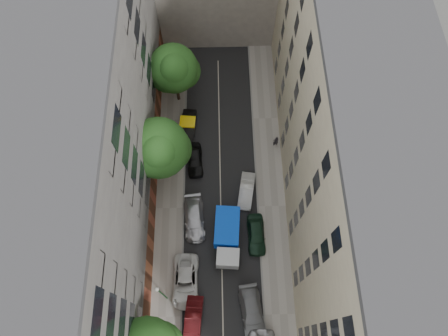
{
  "coord_description": "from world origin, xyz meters",
  "views": [
    {
      "loc": [
        0.06,
        -13.79,
        41.02
      ],
      "look_at": [
        0.39,
        1.97,
        6.0
      ],
      "focal_mm": 32.0,
      "sensor_mm": 36.0,
      "label": 1
    }
  ],
  "objects_px": {
    "tarp_truck": "(227,237)",
    "car_right_2": "(256,235)",
    "car_left_3": "(194,219)",
    "tree_mid": "(160,150)",
    "lamp_post": "(161,293)",
    "car_left_4": "(195,160)",
    "tree_far": "(174,70)",
    "car_right_3": "(246,191)",
    "car_left_5": "(188,127)",
    "car_left_2": "(186,281)",
    "car_left_1": "(193,320)",
    "car_right_1": "(252,312)",
    "pedestrian": "(276,141)"
  },
  "relations": [
    {
      "from": "car_left_2",
      "to": "tarp_truck",
      "type": "bearing_deg",
      "value": 45.57
    },
    {
      "from": "car_right_1",
      "to": "lamp_post",
      "type": "relative_size",
      "value": 0.76
    },
    {
      "from": "tree_far",
      "to": "pedestrian",
      "type": "height_order",
      "value": "tree_far"
    },
    {
      "from": "car_left_2",
      "to": "car_left_4",
      "type": "distance_m",
      "value": 13.22
    },
    {
      "from": "car_right_2",
      "to": "tree_far",
      "type": "xyz_separation_m",
      "value": [
        -8.37,
        17.16,
        5.01
      ]
    },
    {
      "from": "car_right_2",
      "to": "car_right_3",
      "type": "xyz_separation_m",
      "value": [
        -0.8,
        4.87,
        -0.06
      ]
    },
    {
      "from": "car_left_4",
      "to": "pedestrian",
      "type": "distance_m",
      "value": 9.42
    },
    {
      "from": "car_left_2",
      "to": "car_left_5",
      "type": "bearing_deg",
      "value": 90.76
    },
    {
      "from": "car_left_4",
      "to": "tree_far",
      "type": "height_order",
      "value": "tree_far"
    },
    {
      "from": "car_right_1",
      "to": "car_right_2",
      "type": "height_order",
      "value": "car_right_2"
    },
    {
      "from": "car_left_1",
      "to": "tree_far",
      "type": "relative_size",
      "value": 0.52
    },
    {
      "from": "car_right_2",
      "to": "pedestrian",
      "type": "xyz_separation_m",
      "value": [
        2.8,
        10.69,
        0.26
      ]
    },
    {
      "from": "pedestrian",
      "to": "tarp_truck",
      "type": "bearing_deg",
      "value": 53.18
    },
    {
      "from": "car_left_3",
      "to": "tree_mid",
      "type": "distance_m",
      "value": 8.23
    },
    {
      "from": "car_left_4",
      "to": "pedestrian",
      "type": "relative_size",
      "value": 2.45
    },
    {
      "from": "lamp_post",
      "to": "car_right_2",
      "type": "bearing_deg",
      "value": 33.63
    },
    {
      "from": "car_left_4",
      "to": "car_left_5",
      "type": "bearing_deg",
      "value": 96.87
    },
    {
      "from": "car_right_3",
      "to": "car_right_1",
      "type": "bearing_deg",
      "value": -80.44
    },
    {
      "from": "car_right_2",
      "to": "car_right_3",
      "type": "bearing_deg",
      "value": 98.09
    },
    {
      "from": "car_left_1",
      "to": "car_left_4",
      "type": "distance_m",
      "value": 16.8
    },
    {
      "from": "car_left_5",
      "to": "tree_far",
      "type": "height_order",
      "value": "tree_far"
    },
    {
      "from": "car_left_1",
      "to": "tree_mid",
      "type": "height_order",
      "value": "tree_mid"
    },
    {
      "from": "car_left_4",
      "to": "car_left_5",
      "type": "distance_m",
      "value": 4.31
    },
    {
      "from": "tarp_truck",
      "to": "lamp_post",
      "type": "relative_size",
      "value": 0.91
    },
    {
      "from": "car_left_3",
      "to": "tree_mid",
      "type": "bearing_deg",
      "value": 115.17
    },
    {
      "from": "car_right_1",
      "to": "car_right_3",
      "type": "height_order",
      "value": "car_right_1"
    },
    {
      "from": "tarp_truck",
      "to": "car_left_1",
      "type": "relative_size",
      "value": 1.36
    },
    {
      "from": "car_right_1",
      "to": "car_right_3",
      "type": "xyz_separation_m",
      "value": [
        0.0,
        12.4,
        -0.04
      ]
    },
    {
      "from": "tree_far",
      "to": "car_left_3",
      "type": "bearing_deg",
      "value": -82.65
    },
    {
      "from": "pedestrian",
      "to": "car_left_1",
      "type": "bearing_deg",
      "value": 54.82
    },
    {
      "from": "tarp_truck",
      "to": "tree_far",
      "type": "distance_m",
      "value": 18.81
    },
    {
      "from": "tarp_truck",
      "to": "car_right_2",
      "type": "relative_size",
      "value": 1.38
    },
    {
      "from": "car_left_1",
      "to": "car_left_3",
      "type": "height_order",
      "value": "car_left_3"
    },
    {
      "from": "tree_mid",
      "to": "car_left_2",
      "type": "bearing_deg",
      "value": -79.11
    },
    {
      "from": "car_left_5",
      "to": "tarp_truck",
      "type": "bearing_deg",
      "value": -67.55
    },
    {
      "from": "car_left_4",
      "to": "car_right_2",
      "type": "height_order",
      "value": "car_right_2"
    },
    {
      "from": "tree_mid",
      "to": "tarp_truck",
      "type": "bearing_deg",
      "value": -49.75
    },
    {
      "from": "car_left_2",
      "to": "car_right_2",
      "type": "xyz_separation_m",
      "value": [
        7.2,
        4.53,
        0.0
      ]
    },
    {
      "from": "car_left_5",
      "to": "car_right_2",
      "type": "bearing_deg",
      "value": -55.97
    },
    {
      "from": "car_left_1",
      "to": "pedestrian",
      "type": "distance_m",
      "value": 20.95
    },
    {
      "from": "car_left_2",
      "to": "pedestrian",
      "type": "relative_size",
      "value": 3.13
    },
    {
      "from": "car_left_2",
      "to": "car_left_4",
      "type": "bearing_deg",
      "value": 87.29
    },
    {
      "from": "tarp_truck",
      "to": "car_left_2",
      "type": "xyz_separation_m",
      "value": [
        -4.2,
        -4.17,
        -0.76
      ]
    },
    {
      "from": "lamp_post",
      "to": "car_right_3",
      "type": "bearing_deg",
      "value": 52.88
    },
    {
      "from": "car_left_2",
      "to": "car_right_3",
      "type": "distance_m",
      "value": 11.37
    },
    {
      "from": "car_left_2",
      "to": "lamp_post",
      "type": "height_order",
      "value": "lamp_post"
    },
    {
      "from": "tarp_truck",
      "to": "car_right_1",
      "type": "xyz_separation_m",
      "value": [
        2.2,
        -7.17,
        -0.77
      ]
    },
    {
      "from": "car_right_2",
      "to": "pedestrian",
      "type": "bearing_deg",
      "value": 74.1
    },
    {
      "from": "tree_far",
      "to": "car_left_1",
      "type": "bearing_deg",
      "value": -85.53
    },
    {
      "from": "tree_mid",
      "to": "tree_far",
      "type": "bearing_deg",
      "value": 83.64
    }
  ]
}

